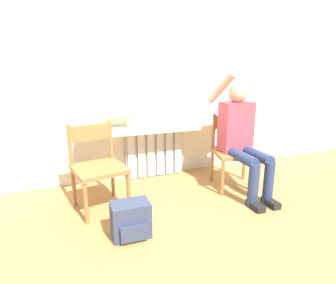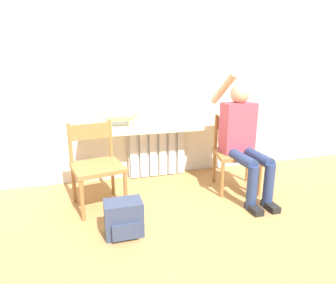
% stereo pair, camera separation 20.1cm
% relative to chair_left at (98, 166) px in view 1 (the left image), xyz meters
% --- Properties ---
extents(ground_plane, '(12.00, 12.00, 0.00)m').
position_rel_chair_left_xyz_m(ground_plane, '(0.74, -0.56, -0.42)').
color(ground_plane, '#B27F47').
extents(wall_with_window, '(7.00, 0.06, 2.70)m').
position_rel_chair_left_xyz_m(wall_with_window, '(0.74, 0.67, 0.93)').
color(wall_with_window, silver).
rests_on(wall_with_window, ground_plane).
extents(radiator, '(0.71, 0.08, 0.60)m').
position_rel_chair_left_xyz_m(radiator, '(0.74, 0.59, -0.12)').
color(radiator, silver).
rests_on(radiator, ground_plane).
extents(windowsill, '(1.78, 0.32, 0.05)m').
position_rel_chair_left_xyz_m(windowsill, '(0.74, 0.48, 0.21)').
color(windowsill, beige).
rests_on(windowsill, radiator).
extents(window_glass, '(1.71, 0.01, 0.99)m').
position_rel_chair_left_xyz_m(window_glass, '(0.74, 0.64, 0.72)').
color(window_glass, white).
rests_on(window_glass, windowsill).
extents(chair_left, '(0.53, 0.53, 0.81)m').
position_rel_chair_left_xyz_m(chair_left, '(0.00, 0.00, 0.00)').
color(chair_left, '#9E6B38').
rests_on(chair_left, ground_plane).
extents(chair_right, '(0.54, 0.54, 0.81)m').
position_rel_chair_left_xyz_m(chair_right, '(1.49, -0.00, 0.00)').
color(chair_right, '#9E6B38').
rests_on(chair_right, ground_plane).
extents(person, '(0.36, 1.03, 1.29)m').
position_rel_chair_left_xyz_m(person, '(1.48, -0.12, 0.21)').
color(person, navy).
rests_on(person, ground_plane).
extents(cat, '(0.51, 0.11, 0.22)m').
position_rel_chair_left_xyz_m(cat, '(0.32, 0.52, 0.36)').
color(cat, '#DBB77A').
rests_on(cat, windowsill).
extents(backpack, '(0.30, 0.23, 0.29)m').
position_rel_chair_left_xyz_m(backpack, '(0.17, -0.58, -0.28)').
color(backpack, '#333D56').
rests_on(backpack, ground_plane).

